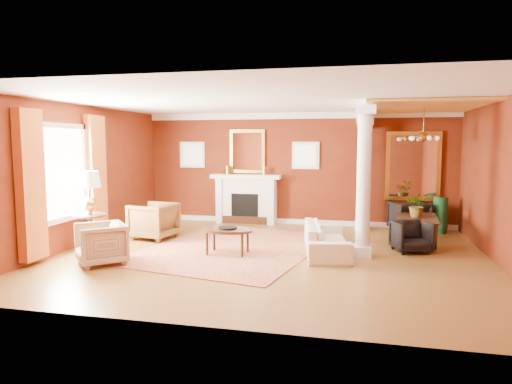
% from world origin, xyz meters
% --- Properties ---
extents(ground, '(8.00, 8.00, 0.00)m').
position_xyz_m(ground, '(0.00, 0.00, 0.00)').
color(ground, brown).
rests_on(ground, ground).
extents(room_shell, '(8.04, 7.04, 2.92)m').
position_xyz_m(room_shell, '(0.00, 0.00, 2.02)').
color(room_shell, '#641F0D').
rests_on(room_shell, ground).
extents(fireplace, '(1.85, 0.42, 1.29)m').
position_xyz_m(fireplace, '(-1.30, 3.32, 0.65)').
color(fireplace, white).
rests_on(fireplace, ground).
extents(overmantel_mirror, '(0.95, 0.07, 1.15)m').
position_xyz_m(overmantel_mirror, '(-1.30, 3.45, 1.90)').
color(overmantel_mirror, gold).
rests_on(overmantel_mirror, fireplace).
extents(flank_window_left, '(0.70, 0.07, 0.70)m').
position_xyz_m(flank_window_left, '(-2.85, 3.46, 1.80)').
color(flank_window_left, white).
rests_on(flank_window_left, room_shell).
extents(flank_window_right, '(0.70, 0.07, 0.70)m').
position_xyz_m(flank_window_right, '(0.25, 3.46, 1.80)').
color(flank_window_right, white).
rests_on(flank_window_right, room_shell).
extents(left_window, '(0.21, 2.55, 2.60)m').
position_xyz_m(left_window, '(-3.89, -0.60, 1.42)').
color(left_window, white).
rests_on(left_window, room_shell).
extents(column_front, '(0.36, 0.36, 2.80)m').
position_xyz_m(column_front, '(1.70, 0.30, 1.43)').
color(column_front, white).
rests_on(column_front, ground).
extents(column_back, '(0.36, 0.36, 2.80)m').
position_xyz_m(column_back, '(1.70, 3.00, 1.43)').
color(column_back, white).
rests_on(column_back, ground).
extents(header_beam, '(0.30, 3.20, 0.32)m').
position_xyz_m(header_beam, '(1.70, 1.90, 2.62)').
color(header_beam, white).
rests_on(header_beam, column_front).
extents(amber_ceiling, '(2.30, 3.40, 0.04)m').
position_xyz_m(amber_ceiling, '(2.85, 1.75, 2.87)').
color(amber_ceiling, gold).
rests_on(amber_ceiling, room_shell).
extents(dining_mirror, '(1.30, 0.07, 1.70)m').
position_xyz_m(dining_mirror, '(2.90, 3.45, 1.55)').
color(dining_mirror, gold).
rests_on(dining_mirror, room_shell).
extents(chandelier, '(0.60, 0.62, 0.75)m').
position_xyz_m(chandelier, '(2.90, 1.80, 2.25)').
color(chandelier, '#B98C3A').
rests_on(chandelier, room_shell).
extents(crown_trim, '(8.00, 0.08, 0.16)m').
position_xyz_m(crown_trim, '(0.00, 3.46, 2.82)').
color(crown_trim, white).
rests_on(crown_trim, room_shell).
extents(base_trim, '(8.00, 0.08, 0.12)m').
position_xyz_m(base_trim, '(0.00, 3.46, 0.06)').
color(base_trim, white).
rests_on(base_trim, ground).
extents(rug, '(3.88, 4.71, 0.02)m').
position_xyz_m(rug, '(-0.83, 0.38, 0.01)').
color(rug, maroon).
rests_on(rug, ground).
extents(sofa, '(0.87, 2.05, 0.78)m').
position_xyz_m(sofa, '(1.03, 0.38, 0.39)').
color(sofa, beige).
rests_on(sofa, ground).
extents(armchair_leopard, '(0.95, 0.99, 0.89)m').
position_xyz_m(armchair_leopard, '(-2.81, 0.90, 0.44)').
color(armchair_leopard, black).
rests_on(armchair_leopard, ground).
extents(armchair_stripe, '(1.07, 1.07, 0.80)m').
position_xyz_m(armchair_stripe, '(-2.77, -1.30, 0.40)').
color(armchair_stripe, tan).
rests_on(armchair_stripe, ground).
extents(coffee_table, '(0.98, 0.98, 0.49)m').
position_xyz_m(coffee_table, '(-0.81, -0.12, 0.45)').
color(coffee_table, black).
rests_on(coffee_table, ground).
extents(coffee_book, '(0.15, 0.09, 0.22)m').
position_xyz_m(coffee_book, '(-0.86, -0.12, 0.60)').
color(coffee_book, black).
rests_on(coffee_book, coffee_table).
extents(side_table, '(0.63, 0.63, 1.58)m').
position_xyz_m(side_table, '(-3.50, -0.48, 1.07)').
color(side_table, black).
rests_on(side_table, ground).
extents(dining_table, '(0.65, 1.55, 0.84)m').
position_xyz_m(dining_table, '(2.88, 1.90, 0.42)').
color(dining_table, black).
rests_on(dining_table, ground).
extents(dining_chair_near, '(0.81, 0.78, 0.67)m').
position_xyz_m(dining_chair_near, '(2.63, 0.87, 0.33)').
color(dining_chair_near, black).
rests_on(dining_chair_near, ground).
extents(dining_chair_far, '(0.98, 0.95, 0.80)m').
position_xyz_m(dining_chair_far, '(2.79, 3.00, 0.40)').
color(dining_chair_far, black).
rests_on(dining_chair_far, ground).
extents(green_urn, '(0.36, 0.36, 0.87)m').
position_xyz_m(green_urn, '(3.50, 2.98, 0.34)').
color(green_urn, '#133D1D').
rests_on(green_urn, ground).
extents(potted_plant, '(0.51, 0.56, 0.41)m').
position_xyz_m(potted_plant, '(2.85, 1.91, 1.05)').
color(potted_plant, '#26591E').
rests_on(potted_plant, dining_table).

